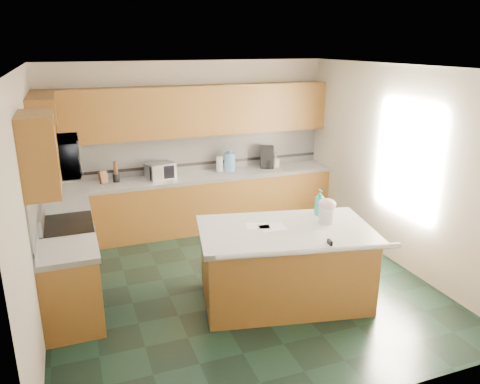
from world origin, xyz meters
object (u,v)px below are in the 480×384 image
island_base (285,267)px  island_top (286,231)px  treat_jar (327,215)px  knife_block (103,177)px  coffee_maker (267,157)px  soap_bottle_island (320,202)px  toaster_oven (160,171)px

island_base → island_top: (0.00, 0.00, 0.46)m
treat_jar → knife_block: size_ratio=1.01×
coffee_maker → island_top: bearing=-87.5°
soap_bottle_island → toaster_oven: bearing=128.8°
knife_block → island_base: bearing=-75.1°
island_top → treat_jar: 0.55m
island_base → coffee_maker: bearing=82.5°
treat_jar → toaster_oven: toaster_oven is taller
island_top → knife_block: knife_block is taller
toaster_oven → treat_jar: bearing=-77.2°
island_base → island_top: 0.46m
treat_jar → coffee_maker: bearing=101.8°
island_top → toaster_oven: size_ratio=4.71×
island_top → coffee_maker: coffee_maker is taller
toaster_oven → island_top: bearing=-87.0°
knife_block → coffee_maker: (2.71, 0.03, 0.08)m
coffee_maker → island_base: bearing=-87.5°
island_top → coffee_maker: (0.90, 2.62, 0.21)m
treat_jar → knife_block: bearing=152.1°
island_top → soap_bottle_island: (0.58, 0.27, 0.19)m
island_base → knife_block: knife_block is taller
island_base → island_top: island_top is taller
toaster_oven → coffee_maker: size_ratio=1.16×
island_top → soap_bottle_island: bearing=36.2°
treat_jar → toaster_oven: (-1.47, 2.58, 0.02)m
coffee_maker → knife_block: bearing=-157.9°
treat_jar → island_base: bearing=-159.3°
toaster_oven → island_base: bearing=-87.0°
island_base → knife_block: bearing=136.4°
soap_bottle_island → knife_block: size_ratio=1.67×
soap_bottle_island → toaster_oven: size_ratio=0.78×
knife_block → toaster_oven: (0.87, 0.00, 0.02)m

